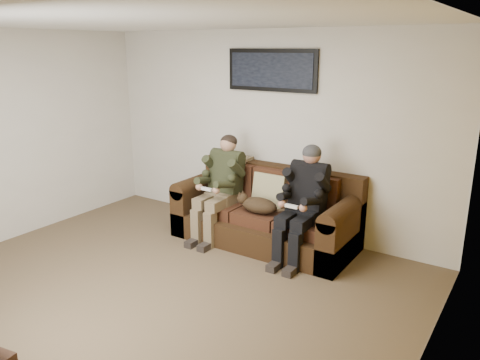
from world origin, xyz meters
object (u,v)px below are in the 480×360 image
Objects in this scene: sofa at (268,214)px; person_right at (304,196)px; person_left at (221,181)px; cat at (258,205)px; framed_poster at (272,70)px.

sofa is 1.71× the size of person_right.
cat is at bearing -6.29° from person_left.
person_right is 0.61m from cat.
sofa is at bearing 91.87° from cat.
person_right is at bearing -36.31° from framed_poster.
cat is at bearing -173.48° from person_right.
framed_poster reaches higher than cat.
framed_poster is at bearing 108.04° from cat.
sofa is at bearing -62.58° from framed_poster.
sofa reaches higher than cat.
sofa is at bearing 162.02° from person_right.
framed_poster is at bearing 117.42° from sofa.
cat is (0.01, -0.25, 0.20)m from sofa.
person_left is 1.05× the size of framed_poster.
person_left is 0.62m from cat.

